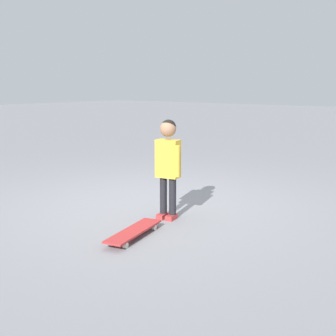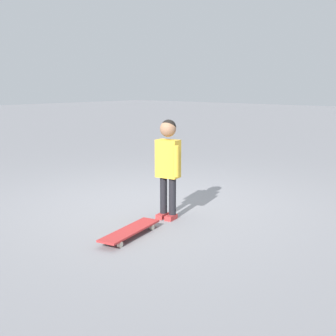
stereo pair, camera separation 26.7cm
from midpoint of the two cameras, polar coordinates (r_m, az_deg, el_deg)
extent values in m
plane|color=gray|center=(5.44, 0.00, -4.61)|extent=(50.00, 50.00, 0.00)
cylinder|color=black|center=(4.81, 2.16, -3.70)|extent=(0.08, 0.08, 0.42)
cube|color=#B73333|center=(4.85, 1.97, -6.24)|extent=(0.11, 0.16, 0.05)
cylinder|color=black|center=(4.86, 1.01, -3.54)|extent=(0.08, 0.08, 0.42)
cube|color=#B73333|center=(4.90, 0.83, -6.05)|extent=(0.11, 0.16, 0.05)
cube|color=gold|center=(4.75, 1.61, 1.18)|extent=(0.26, 0.18, 0.40)
cylinder|color=gold|center=(4.60, 2.70, 0.84)|extent=(0.06, 0.06, 0.32)
cylinder|color=gold|center=(4.88, 0.36, 1.43)|extent=(0.06, 0.06, 0.32)
sphere|color=#9E7051|center=(4.71, 1.63, 4.96)|extent=(0.17, 0.17, 0.17)
sphere|color=black|center=(4.72, 1.69, 5.15)|extent=(0.16, 0.16, 0.16)
cube|color=#B22D2D|center=(4.31, -3.02, -7.86)|extent=(0.36, 0.82, 0.02)
cube|color=#B7B7BC|center=(4.09, -5.07, -9.11)|extent=(0.11, 0.05, 0.02)
cube|color=#B7B7BC|center=(4.54, -1.17, -7.06)|extent=(0.11, 0.05, 0.02)
cylinder|color=beige|center=(4.06, -4.17, -9.60)|extent=(0.04, 0.06, 0.06)
cylinder|color=beige|center=(4.14, -5.94, -9.23)|extent=(0.04, 0.06, 0.06)
cylinder|color=beige|center=(4.51, -0.34, -7.48)|extent=(0.04, 0.06, 0.06)
cylinder|color=beige|center=(4.58, -2.00, -7.19)|extent=(0.04, 0.06, 0.06)
camera|label=1|loc=(0.13, -88.40, 0.30)|focal=48.40mm
camera|label=2|loc=(0.13, 91.60, -0.30)|focal=48.40mm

